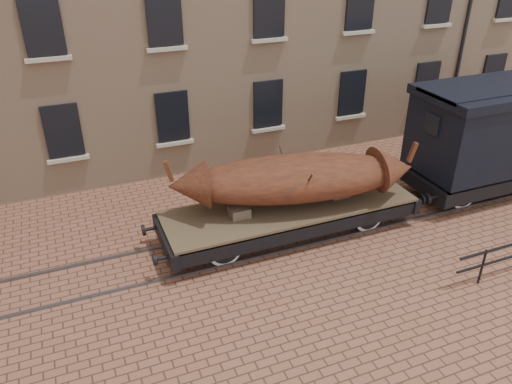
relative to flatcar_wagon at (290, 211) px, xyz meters
name	(u,v)px	position (x,y,z in m)	size (l,w,h in m)	color
ground	(303,231)	(0.43, 0.00, -0.76)	(90.00, 90.00, 0.00)	brown
rail_track	(303,230)	(0.43, 0.00, -0.73)	(30.00, 1.52, 0.06)	#59595E
flatcar_wagon	(290,211)	(0.00, 0.00, 0.00)	(8.11, 2.20, 1.22)	brown
iron_boat	(294,178)	(0.10, 0.00, 1.04)	(6.95, 3.11, 1.65)	maroon
goods_van	(507,124)	(7.61, 0.00, 1.52)	(7.04, 2.57, 3.64)	black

